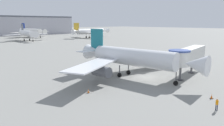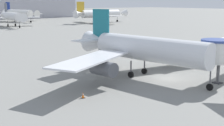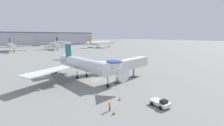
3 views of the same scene
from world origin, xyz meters
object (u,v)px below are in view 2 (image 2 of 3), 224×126
at_px(traffic_cone_port_wing, 83,95).
at_px(background_jet_gold_tail, 100,14).
at_px(background_jet_gray_tail, 12,16).
at_px(background_jet_blue_tail, 19,13).
at_px(main_airplane, 147,50).

height_order(traffic_cone_port_wing, background_jet_gold_tail, background_jet_gold_tail).
relative_size(background_jet_gray_tail, background_jet_blue_tail, 0.86).
bearing_deg(traffic_cone_port_wing, background_jet_blue_tail, 70.65).
relative_size(main_airplane, background_jet_gold_tail, 0.98).
bearing_deg(main_airplane, background_jet_gold_tail, 49.29).
bearing_deg(background_jet_gold_tail, background_jet_blue_tail, 39.89).
height_order(background_jet_gray_tail, background_jet_blue_tail, background_jet_blue_tail).
bearing_deg(main_airplane, background_jet_blue_tail, 67.58).
height_order(background_jet_gold_tail, background_jet_gray_tail, background_jet_gold_tail).
height_order(main_airplane, background_jet_blue_tail, background_jet_blue_tail).
bearing_deg(main_airplane, background_jet_gray_tail, 71.42).
bearing_deg(main_airplane, traffic_cone_port_wing, -176.31).
height_order(main_airplane, background_jet_gray_tail, background_jet_gray_tail).
distance_m(main_airplane, background_jet_gold_tail, 120.60).
xyz_separation_m(main_airplane, background_jet_gold_tail, (65.65, 101.17, 0.61)).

